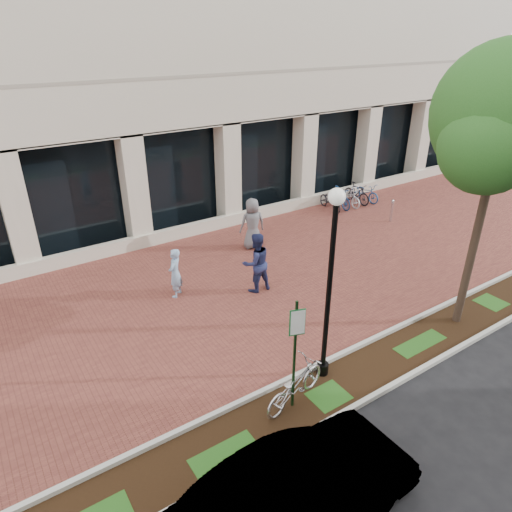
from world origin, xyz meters
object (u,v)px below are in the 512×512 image
pedestrian_mid (256,263)px  sedan_near_curb (296,497)px  parking_sign (295,343)px  street_tree (503,124)px  locked_bicycle (295,385)px  lamppost (330,279)px  bike_rack_cluster (348,196)px  bollard (392,211)px  pedestrian_right (252,224)px  pedestrian_left (175,273)px

pedestrian_mid → sedan_near_curb: bearing=63.6°
sedan_near_curb → parking_sign: bearing=-38.2°
street_tree → locked_bicycle: bearing=179.8°
locked_bicycle → lamppost: bearing=-86.2°
locked_bicycle → bike_rack_cluster: size_ratio=0.63×
parking_sign → bollard: parking_sign is taller
locked_bicycle → pedestrian_right: (3.61, 7.26, 0.49)m
pedestrian_left → locked_bicycle: bearing=51.4°
lamppost → pedestrian_mid: size_ratio=2.40×
locked_bicycle → pedestrian_left: size_ratio=1.16×
street_tree → pedestrian_mid: street_tree is taller
locked_bicycle → pedestrian_right: 8.12m
lamppost → bike_rack_cluster: lamppost is taller
pedestrian_left → pedestrian_mid: (2.26, -1.07, 0.18)m
locked_bicycle → bike_rack_cluster: (9.90, 8.67, -0.03)m
bike_rack_cluster → sedan_near_curb: (-11.65, -10.95, 0.28)m
parking_sign → locked_bicycle: 1.23m
locked_bicycle → bollard: bollard is taller
lamppost → bollard: size_ratio=4.67×
pedestrian_mid → pedestrian_right: (1.62, 2.71, -0.00)m
parking_sign → pedestrian_mid: parking_sign is taller
pedestrian_mid → pedestrian_right: bearing=-118.7°
sedan_near_curb → locked_bicycle: bearing=-39.0°
pedestrian_right → pedestrian_mid: bearing=72.5°
lamppost → bollard: (8.86, 5.77, -2.13)m
parking_sign → pedestrian_mid: bearing=85.0°
pedestrian_mid → sedan_near_curb: pedestrian_mid is taller
parking_sign → pedestrian_right: 8.26m
lamppost → pedestrian_left: (-1.42, 5.26, -1.84)m
pedestrian_right → sedan_near_curb: size_ratio=0.44×
pedestrian_left → bollard: (10.28, 0.51, -0.29)m
street_tree → sedan_near_curb: bearing=-163.6°
parking_sign → pedestrian_left: (-0.17, 5.71, -0.91)m
bollard → bike_rack_cluster: (-0.10, 2.54, -0.05)m
lamppost → bike_rack_cluster: size_ratio=1.59×
street_tree → bike_rack_cluster: (4.02, 8.70, -5.05)m
pedestrian_mid → bike_rack_cluster: pedestrian_mid is taller
parking_sign → pedestrian_left: 5.78m
parking_sign → bollard: bearing=50.8°
pedestrian_left → pedestrian_mid: pedestrian_mid is taller
sedan_near_curb → pedestrian_left: bearing=-11.9°
pedestrian_right → bike_rack_cluster: size_ratio=0.66×
pedestrian_right → pedestrian_left: bearing=36.3°
parking_sign → locked_bicycle: size_ratio=1.47×
street_tree → bike_rack_cluster: size_ratio=2.50×
locked_bicycle → pedestrian_left: pedestrian_left is taller
lamppost → street_tree: size_ratio=0.63×
parking_sign → street_tree: size_ratio=0.37×
street_tree → pedestrian_mid: (-3.90, 4.58, -4.53)m
pedestrian_left → pedestrian_right: pedestrian_right is taller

